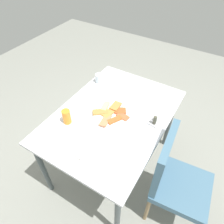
% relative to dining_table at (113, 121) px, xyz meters
% --- Properties ---
extents(ground_plane, '(6.00, 6.00, 0.00)m').
position_rel_dining_table_xyz_m(ground_plane, '(0.00, 0.00, -0.67)').
color(ground_plane, gray).
extents(dining_table, '(1.21, 0.86, 0.75)m').
position_rel_dining_table_xyz_m(dining_table, '(0.00, 0.00, 0.00)').
color(dining_table, white).
rests_on(dining_table, ground_plane).
extents(dining_chair, '(0.46, 0.46, 0.91)m').
position_rel_dining_table_xyz_m(dining_chair, '(0.13, 0.62, -0.16)').
color(dining_chair, '#446A82').
rests_on(dining_chair, ground_plane).
extents(pide_platter, '(0.31, 0.31, 0.04)m').
position_rel_dining_table_xyz_m(pide_platter, '(0.01, -0.01, 0.09)').
color(pide_platter, white).
rests_on(pide_platter, dining_table).
extents(salad_plate_greens, '(0.23, 0.23, 0.05)m').
position_rel_dining_table_xyz_m(salad_plate_greens, '(0.44, 0.03, 0.10)').
color(salad_plate_greens, white).
rests_on(salad_plate_greens, dining_table).
extents(soda_can, '(0.09, 0.09, 0.12)m').
position_rel_dining_table_xyz_m(soda_can, '(0.26, -0.26, 0.14)').
color(soda_can, orange).
rests_on(soda_can, dining_table).
extents(drinking_glass, '(0.08, 0.08, 0.09)m').
position_rel_dining_table_xyz_m(drinking_glass, '(-0.32, -0.34, 0.12)').
color(drinking_glass, silver).
rests_on(drinking_glass, dining_table).
extents(paper_napkin, '(0.15, 0.15, 0.00)m').
position_rel_dining_table_xyz_m(paper_napkin, '(-0.41, -0.04, 0.08)').
color(paper_napkin, white).
rests_on(paper_napkin, dining_table).
extents(fork, '(0.20, 0.05, 0.00)m').
position_rel_dining_table_xyz_m(fork, '(-0.41, -0.06, 0.08)').
color(fork, silver).
rests_on(fork, paper_napkin).
extents(spoon, '(0.17, 0.05, 0.00)m').
position_rel_dining_table_xyz_m(spoon, '(-0.41, -0.03, 0.08)').
color(spoon, silver).
rests_on(spoon, paper_napkin).
extents(condiment_caddy, '(0.10, 0.10, 0.09)m').
position_rel_dining_table_xyz_m(condiment_caddy, '(-0.09, 0.33, 0.10)').
color(condiment_caddy, '#B2B2B7').
rests_on(condiment_caddy, dining_table).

